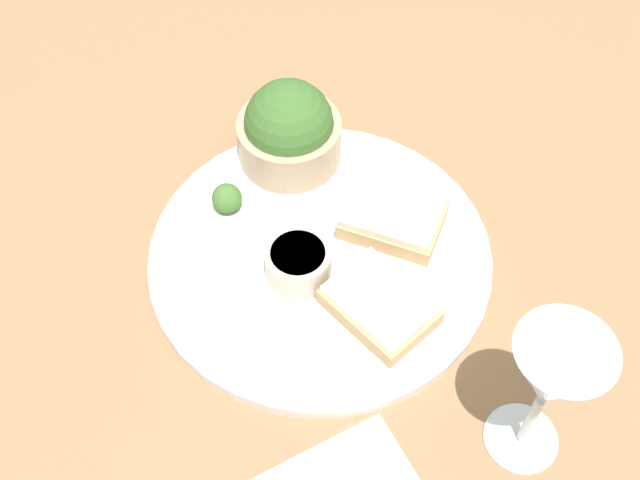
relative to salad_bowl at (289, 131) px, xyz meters
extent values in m
plane|color=#93704C|center=(0.12, -0.03, -0.05)|extent=(4.00, 4.00, 0.00)
cylinder|color=white|center=(0.12, -0.03, -0.04)|extent=(0.32, 0.32, 0.01)
cylinder|color=tan|center=(0.00, 0.00, -0.01)|extent=(0.10, 0.10, 0.05)
sphere|color=#3D6B2D|center=(0.00, 0.00, 0.01)|extent=(0.09, 0.09, 0.09)
cylinder|color=beige|center=(0.13, -0.06, -0.02)|extent=(0.06, 0.06, 0.03)
cylinder|color=tan|center=(0.13, -0.06, -0.01)|extent=(0.05, 0.05, 0.01)
cube|color=tan|center=(0.13, 0.04, -0.03)|extent=(0.11, 0.11, 0.02)
cube|color=#F4E5C1|center=(0.13, 0.04, -0.01)|extent=(0.11, 0.10, 0.01)
cube|color=tan|center=(0.20, -0.02, -0.03)|extent=(0.11, 0.09, 0.02)
cube|color=#F4E5C1|center=(0.20, -0.02, -0.01)|extent=(0.10, 0.08, 0.01)
cylinder|color=silver|center=(0.36, 0.02, -0.05)|extent=(0.06, 0.06, 0.01)
cylinder|color=silver|center=(0.36, 0.02, -0.01)|extent=(0.01, 0.01, 0.07)
cone|color=silver|center=(0.36, 0.02, 0.06)|extent=(0.07, 0.07, 0.08)
sphere|color=#477533|center=(0.03, -0.09, -0.02)|extent=(0.03, 0.03, 0.03)
camera|label=1|loc=(0.50, -0.25, 0.58)|focal=45.00mm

